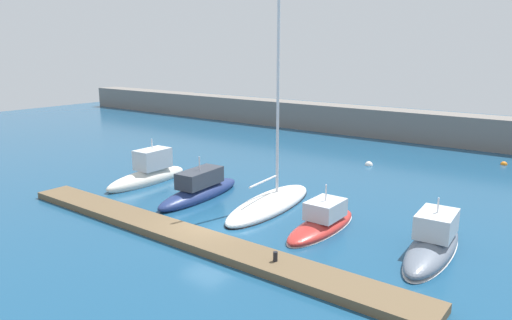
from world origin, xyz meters
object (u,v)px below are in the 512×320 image
(motorboat_slate_fifth, at_px, (433,243))
(dock_bollard, at_px, (275,256))
(motorboat_red_fourth, at_px, (323,222))
(mooring_buoy_white, at_px, (369,165))
(mooring_buoy_orange, at_px, (504,165))
(motorboat_ivory_nearest, at_px, (149,174))
(motorboat_navy_second, at_px, (200,189))
(sailboat_white_third, at_px, (270,203))

(motorboat_slate_fifth, relative_size, dock_bollard, 16.97)
(motorboat_red_fourth, distance_m, dock_bollard, 5.59)
(mooring_buoy_white, distance_m, mooring_buoy_orange, 11.48)
(motorboat_red_fourth, relative_size, motorboat_slate_fifth, 0.84)
(motorboat_ivory_nearest, height_order, motorboat_slate_fifth, motorboat_ivory_nearest)
(mooring_buoy_white, bearing_deg, motorboat_navy_second, -108.82)
(motorboat_ivory_nearest, relative_size, motorboat_navy_second, 0.92)
(motorboat_ivory_nearest, bearing_deg, motorboat_navy_second, -95.88)
(motorboat_slate_fifth, bearing_deg, mooring_buoy_orange, -2.32)
(sailboat_white_third, height_order, motorboat_red_fourth, sailboat_white_third)
(motorboat_slate_fifth, height_order, dock_bollard, motorboat_slate_fifth)
(dock_bollard, bearing_deg, mooring_buoy_white, 103.13)
(motorboat_slate_fifth, bearing_deg, dock_bollard, 136.32)
(motorboat_navy_second, relative_size, dock_bollard, 17.71)
(motorboat_slate_fifth, xyz_separation_m, dock_bollard, (-4.98, -6.08, 0.12))
(motorboat_ivory_nearest, distance_m, dock_bollard, 16.59)
(motorboat_red_fourth, height_order, mooring_buoy_orange, motorboat_red_fourth)
(sailboat_white_third, relative_size, mooring_buoy_orange, 26.40)
(motorboat_slate_fifth, bearing_deg, sailboat_white_third, 81.85)
(sailboat_white_third, bearing_deg, motorboat_red_fourth, -110.91)
(mooring_buoy_white, xyz_separation_m, mooring_buoy_orange, (9.02, 7.10, 0.00))
(motorboat_navy_second, bearing_deg, mooring_buoy_white, -23.89)
(motorboat_ivory_nearest, height_order, motorboat_red_fourth, motorboat_ivory_nearest)
(motorboat_ivory_nearest, relative_size, motorboat_red_fourth, 1.14)
(sailboat_white_third, bearing_deg, motorboat_ivory_nearest, 88.94)
(motorboat_navy_second, relative_size, mooring_buoy_orange, 13.82)
(mooring_buoy_white, relative_size, dock_bollard, 1.51)
(sailboat_white_third, relative_size, dock_bollard, 33.84)
(sailboat_white_third, distance_m, motorboat_slate_fifth, 10.14)
(motorboat_red_fourth, relative_size, mooring_buoy_orange, 11.18)
(motorboat_navy_second, distance_m, mooring_buoy_white, 15.89)
(motorboat_navy_second, bearing_deg, dock_bollard, -124.27)
(mooring_buoy_orange, bearing_deg, motorboat_navy_second, -122.57)
(motorboat_ivory_nearest, bearing_deg, mooring_buoy_orange, -43.85)
(motorboat_red_fourth, xyz_separation_m, mooring_buoy_white, (-4.06, 15.05, -0.39))
(sailboat_white_third, height_order, motorboat_slate_fifth, sailboat_white_third)
(motorboat_ivory_nearest, distance_m, motorboat_navy_second, 5.58)
(sailboat_white_third, xyz_separation_m, dock_bollard, (5.14, -6.75, 0.36))
(motorboat_red_fourth, bearing_deg, sailboat_white_third, 74.10)
(motorboat_slate_fifth, xyz_separation_m, mooring_buoy_white, (-9.78, 14.50, -0.49))
(motorboat_ivory_nearest, distance_m, sailboat_white_third, 10.39)
(motorboat_navy_second, distance_m, motorboat_slate_fifth, 14.92)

